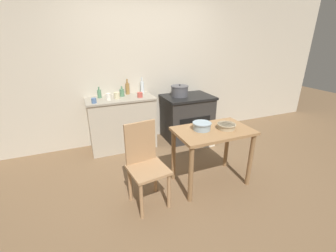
% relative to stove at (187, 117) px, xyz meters
% --- Properties ---
extents(ground_plane, '(14.00, 14.00, 0.00)m').
position_rel_stove_xyz_m(ground_plane, '(-0.66, -1.23, -0.41)').
color(ground_plane, brown).
extents(wall_back, '(8.00, 0.07, 2.55)m').
position_rel_stove_xyz_m(wall_back, '(-0.66, 0.36, 0.87)').
color(wall_back, beige).
rests_on(wall_back, ground_plane).
extents(counter_cabinet, '(1.10, 0.54, 0.88)m').
position_rel_stove_xyz_m(counter_cabinet, '(-1.20, 0.07, 0.03)').
color(counter_cabinet, '#B2A893').
rests_on(counter_cabinet, ground_plane).
extents(stove, '(0.89, 0.68, 0.81)m').
position_rel_stove_xyz_m(stove, '(0.00, 0.00, 0.00)').
color(stove, '#2D2B28').
rests_on(stove, ground_plane).
extents(work_table, '(0.94, 0.59, 0.75)m').
position_rel_stove_xyz_m(work_table, '(-0.35, -1.39, 0.21)').
color(work_table, '#997047').
rests_on(work_table, ground_plane).
extents(chair, '(0.45, 0.45, 0.95)m').
position_rel_stove_xyz_m(chair, '(-1.24, -1.43, 0.10)').
color(chair, '#A87F56').
rests_on(chair, ground_plane).
extents(flour_sack, '(0.22, 0.16, 0.35)m').
position_rel_stove_xyz_m(flour_sack, '(0.18, -0.47, -0.23)').
color(flour_sack, beige).
rests_on(flour_sack, ground_plane).
extents(stock_pot, '(0.31, 0.31, 0.21)m').
position_rel_stove_xyz_m(stock_pot, '(-0.14, 0.05, 0.50)').
color(stock_pot, '#4C4C51').
rests_on(stock_pot, stove).
extents(mixing_bowl_large, '(0.23, 0.23, 0.07)m').
position_rel_stove_xyz_m(mixing_bowl_large, '(-0.19, -1.43, 0.38)').
color(mixing_bowl_large, tan).
rests_on(mixing_bowl_large, work_table).
extents(mixing_bowl_small, '(0.23, 0.23, 0.09)m').
position_rel_stove_xyz_m(mixing_bowl_small, '(-0.49, -1.34, 0.39)').
color(mixing_bowl_small, '#93A8B2').
rests_on(mixing_bowl_small, work_table).
extents(bottle_far_left, '(0.06, 0.06, 0.18)m').
position_rel_stove_xyz_m(bottle_far_left, '(-1.51, 0.19, 0.54)').
color(bottle_far_left, '#517F5B').
rests_on(bottle_far_left, counter_cabinet).
extents(bottle_left, '(0.07, 0.07, 0.26)m').
position_rel_stove_xyz_m(bottle_left, '(-1.02, 0.26, 0.57)').
color(bottle_left, olive).
rests_on(bottle_left, counter_cabinet).
extents(bottle_mid_left, '(0.06, 0.06, 0.27)m').
position_rel_stove_xyz_m(bottle_mid_left, '(-0.77, 0.26, 0.58)').
color(bottle_mid_left, silver).
rests_on(bottle_mid_left, counter_cabinet).
extents(bottle_center_left, '(0.08, 0.08, 0.16)m').
position_rel_stove_xyz_m(bottle_center_left, '(-1.15, 0.16, 0.54)').
color(bottle_center_left, '#517F5B').
rests_on(bottle_center_left, counter_cabinet).
extents(cup_center, '(0.08, 0.08, 0.10)m').
position_rel_stove_xyz_m(cup_center, '(-1.39, 0.01, 0.53)').
color(cup_center, silver).
rests_on(cup_center, counter_cabinet).
extents(cup_center_right, '(0.08, 0.08, 0.08)m').
position_rel_stove_xyz_m(cup_center_right, '(-1.62, -0.10, 0.51)').
color(cup_center_right, '#4C6B99').
rests_on(cup_center_right, counter_cabinet).
extents(cup_mid_right, '(0.09, 0.09, 0.10)m').
position_rel_stove_xyz_m(cup_mid_right, '(-1.25, 0.04, 0.52)').
color(cup_mid_right, beige).
rests_on(cup_mid_right, counter_cabinet).
extents(cup_right, '(0.09, 0.09, 0.08)m').
position_rel_stove_xyz_m(cup_right, '(-0.89, -0.03, 0.51)').
color(cup_right, '#B74C42').
rests_on(cup_right, counter_cabinet).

